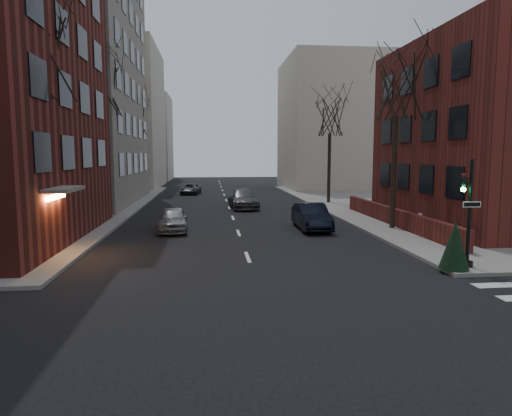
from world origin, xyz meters
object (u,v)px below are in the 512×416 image
(tree_left_c, at_px, (135,117))
(streetlamp_near, at_px, (100,156))
(streetlamp_far, at_px, (145,155))
(car_lane_silver, at_px, (173,219))
(car_lane_far, at_px, (191,189))
(evergreen_shrub, at_px, (455,245))
(tree_right_b, at_px, (330,116))
(car_lane_gray, at_px, (243,199))
(sandwich_board, at_px, (422,220))
(tree_right_a, at_px, (397,87))
(tree_left_a, at_px, (37,56))
(tree_left_b, at_px, (102,87))
(parked_sedan, at_px, (311,217))
(traffic_signal, at_px, (468,220))

(tree_left_c, height_order, streetlamp_near, tree_left_c)
(streetlamp_far, distance_m, car_lane_silver, 23.78)
(car_lane_far, relative_size, evergreen_shrub, 2.28)
(tree_right_b, height_order, streetlamp_far, tree_right_b)
(car_lane_gray, xyz_separation_m, evergreen_shrub, (6.17, -20.80, 0.29))
(sandwich_board, distance_m, evergreen_shrub, 9.76)
(car_lane_silver, bearing_deg, tree_right_b, 43.45)
(tree_left_c, bearing_deg, evergreen_shrub, -62.81)
(tree_left_c, xyz_separation_m, tree_right_a, (17.60, -22.00, 0.00))
(streetlamp_near, xyz_separation_m, sandwich_board, (18.70, -4.12, -3.67))
(tree_left_a, xyz_separation_m, tree_left_b, (0.00, 12.00, 0.44))
(tree_left_a, xyz_separation_m, parked_sedan, (13.07, 4.77, -7.72))
(tree_left_c, distance_m, car_lane_gray, 16.20)
(parked_sedan, relative_size, car_lane_far, 1.12)
(car_lane_silver, xyz_separation_m, evergreen_shrub, (10.94, -10.27, 0.37))
(tree_left_b, xyz_separation_m, tree_left_c, (0.00, 14.00, -0.88))
(parked_sedan, distance_m, car_lane_far, 25.55)
(tree_right_a, relative_size, streetlamp_near, 1.55)
(traffic_signal, height_order, tree_left_a, tree_left_a)
(tree_left_a, bearing_deg, evergreen_shrub, -18.34)
(tree_left_c, bearing_deg, streetlamp_far, 73.30)
(tree_right_b, bearing_deg, car_lane_silver, -133.59)
(traffic_signal, bearing_deg, tree_right_a, 84.53)
(tree_left_c, relative_size, streetlamp_far, 1.55)
(tree_left_c, height_order, tree_right_a, same)
(tree_right_b, bearing_deg, sandwich_board, -83.14)
(tree_left_c, xyz_separation_m, car_lane_gray, (9.93, -10.53, -7.28))
(tree_left_c, xyz_separation_m, car_lane_silver, (5.16, -21.07, -7.35))
(tree_left_a, bearing_deg, streetlamp_near, 85.71)
(tree_left_b, relative_size, car_lane_gray, 2.09)
(tree_left_a, distance_m, parked_sedan, 15.91)
(traffic_signal, height_order, car_lane_silver, traffic_signal)
(parked_sedan, bearing_deg, streetlamp_near, 165.58)
(streetlamp_far, xyz_separation_m, evergreen_shrub, (15.50, -33.34, -3.20))
(tree_left_a, height_order, tree_left_b, tree_left_b)
(tree_left_a, relative_size, streetlamp_near, 1.63)
(tree_left_b, distance_m, evergreen_shrub, 24.93)
(tree_right_a, relative_size, sandwich_board, 11.70)
(car_lane_silver, bearing_deg, tree_right_a, -7.24)
(tree_right_a, distance_m, car_lane_far, 28.95)
(tree_right_a, xyz_separation_m, car_lane_gray, (-7.67, 11.47, -7.28))
(tree_right_a, bearing_deg, streetlamp_near, 166.76)
(parked_sedan, bearing_deg, tree_left_b, 151.15)
(tree_right_a, distance_m, sandwich_board, 7.66)
(tree_right_b, relative_size, streetlamp_far, 1.46)
(car_lane_silver, bearing_deg, tree_left_a, -139.26)
(tree_left_b, bearing_deg, evergreen_shrub, -47.12)
(tree_left_a, distance_m, tree_right_a, 18.05)
(tree_left_a, xyz_separation_m, streetlamp_far, (0.60, 28.00, -4.23))
(tree_left_b, height_order, parked_sedan, tree_left_b)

